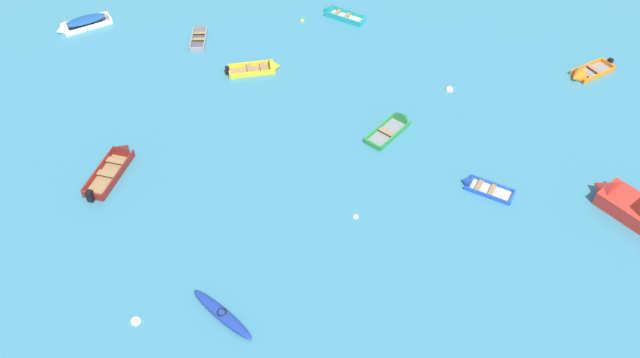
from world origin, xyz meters
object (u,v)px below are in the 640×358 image
at_px(rowboat_green_outer_left, 396,123).
at_px(rowboat_grey_back_row_center, 198,33).
at_px(mooring_buoy_between_boats_right, 354,217).
at_px(mooring_buoy_outer_edge, 447,90).
at_px(rowboat_blue_outer_right, 473,184).
at_px(mooring_buoy_far_field, 135,322).
at_px(rowboat_white_near_camera, 75,25).
at_px(rowboat_orange_far_left, 582,74).
at_px(kayak_deep_blue_back_row_left, 221,314).
at_px(rowboat_turquoise_midfield_right, 334,13).
at_px(mooring_buoy_central, 300,21).
at_px(rowboat_yellow_distant_center, 263,68).
at_px(rowboat_maroon_back_row_right, 115,162).

height_order(rowboat_green_outer_left, rowboat_grey_back_row_center, rowboat_green_outer_left).
relative_size(rowboat_grey_back_row_center, mooring_buoy_between_boats_right, 9.77).
height_order(rowboat_grey_back_row_center, mooring_buoy_outer_edge, rowboat_grey_back_row_center).
bearing_deg(rowboat_blue_outer_right, mooring_buoy_far_field, -153.22).
height_order(rowboat_white_near_camera, mooring_buoy_outer_edge, rowboat_white_near_camera).
bearing_deg(mooring_buoy_outer_edge, mooring_buoy_between_boats_right, -120.79).
height_order(rowboat_orange_far_left, mooring_buoy_between_boats_right, rowboat_orange_far_left).
height_order(kayak_deep_blue_back_row_left, mooring_buoy_between_boats_right, kayak_deep_blue_back_row_left).
distance_m(rowboat_turquoise_midfield_right, rowboat_orange_far_left, 16.99).
relative_size(rowboat_blue_outer_right, rowboat_orange_far_left, 0.88).
bearing_deg(rowboat_grey_back_row_center, rowboat_turquoise_midfield_right, 14.72).
relative_size(rowboat_white_near_camera, mooring_buoy_between_boats_right, 12.57).
distance_m(rowboat_orange_far_left, mooring_buoy_outer_edge, 8.71).
relative_size(rowboat_orange_far_left, rowboat_green_outer_left, 0.99).
xyz_separation_m(rowboat_blue_outer_right, rowboat_white_near_camera, (-24.78, 14.98, 0.16)).
bearing_deg(rowboat_grey_back_row_center, mooring_buoy_central, 14.24).
relative_size(rowboat_turquoise_midfield_right, mooring_buoy_central, 11.17).
height_order(rowboat_orange_far_left, rowboat_grey_back_row_center, rowboat_orange_far_left).
relative_size(rowboat_grey_back_row_center, rowboat_white_near_camera, 0.78).
xyz_separation_m(rowboat_yellow_distant_center, mooring_buoy_outer_edge, (11.48, -2.05, -0.16)).
bearing_deg(rowboat_grey_back_row_center, mooring_buoy_far_field, -89.81).
bearing_deg(rowboat_blue_outer_right, rowboat_maroon_back_row_right, 175.00).
bearing_deg(mooring_buoy_between_boats_right, rowboat_white_near_camera, 137.13).
bearing_deg(rowboat_blue_outer_right, rowboat_turquoise_midfield_right, 112.87).
xyz_separation_m(rowboat_green_outer_left, mooring_buoy_outer_edge, (3.47, 3.29, -0.15)).
relative_size(rowboat_grey_back_row_center, mooring_buoy_outer_edge, 6.25).
distance_m(rowboat_yellow_distant_center, mooring_buoy_far_field, 18.97).
bearing_deg(mooring_buoy_far_field, mooring_buoy_between_boats_right, 31.51).
bearing_deg(mooring_buoy_far_field, kayak_deep_blue_back_row_left, 4.16).
height_order(rowboat_turquoise_midfield_right, rowboat_yellow_distant_center, rowboat_yellow_distant_center).
distance_m(rowboat_green_outer_left, mooring_buoy_far_field, 18.12).
height_order(kayak_deep_blue_back_row_left, rowboat_blue_outer_right, rowboat_blue_outer_right).
relative_size(rowboat_yellow_distant_center, rowboat_grey_back_row_center, 1.20).
bearing_deg(rowboat_white_near_camera, mooring_buoy_central, 3.65).
height_order(kayak_deep_blue_back_row_left, rowboat_orange_far_left, rowboat_orange_far_left).
bearing_deg(kayak_deep_blue_back_row_left, rowboat_blue_outer_right, 32.44).
bearing_deg(rowboat_orange_far_left, mooring_buoy_far_field, -144.28).
height_order(rowboat_maroon_back_row_right, rowboat_green_outer_left, rowboat_maroon_back_row_right).
height_order(rowboat_maroon_back_row_right, kayak_deep_blue_back_row_left, rowboat_maroon_back_row_right).
bearing_deg(rowboat_green_outer_left, rowboat_orange_far_left, 20.96).
height_order(rowboat_maroon_back_row_right, rowboat_turquoise_midfield_right, rowboat_maroon_back_row_right).
height_order(rowboat_yellow_distant_center, rowboat_green_outer_left, rowboat_green_outer_left).
bearing_deg(mooring_buoy_between_boats_right, rowboat_turquoise_midfield_right, 92.06).
bearing_deg(rowboat_white_near_camera, rowboat_blue_outer_right, -31.15).
bearing_deg(rowboat_green_outer_left, mooring_buoy_far_field, -133.81).
distance_m(rowboat_green_outer_left, mooring_buoy_central, 12.46).
bearing_deg(rowboat_maroon_back_row_right, mooring_buoy_between_boats_right, -16.57).
xyz_separation_m(mooring_buoy_outer_edge, mooring_buoy_far_field, (-16.02, -16.37, 0.00)).
height_order(kayak_deep_blue_back_row_left, rowboat_turquoise_midfield_right, rowboat_turquoise_midfield_right).
height_order(rowboat_white_near_camera, mooring_buoy_far_field, rowboat_white_near_camera).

